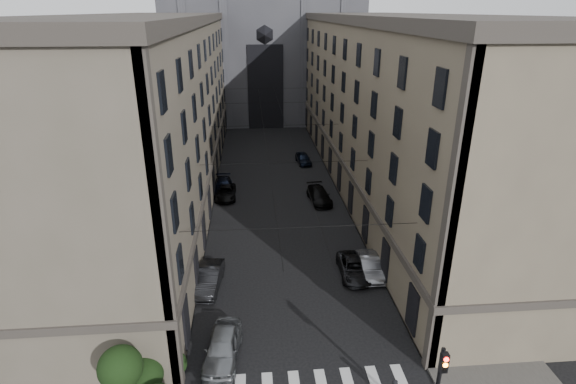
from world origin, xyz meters
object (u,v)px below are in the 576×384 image
object	(u,v)px
car_right_near	(370,266)
car_left_midnear	(209,279)
gothic_tower	(262,18)
car_right_midfar	(319,195)
car_left_far	(223,186)
car_left_near	(223,347)
car_left_midfar	(226,192)
traffic_light_right	(439,382)
car_right_midnear	(354,268)
car_right_far	(303,158)

from	to	relation	value
car_right_near	car_left_midnear	bearing A→B (deg)	-174.97
gothic_tower	car_right_midfar	world-z (taller)	gothic_tower
car_left_midnear	gothic_tower	bearing A→B (deg)	90.60
car_right_near	car_right_midfar	size ratio (longest dim) A/B	0.87
gothic_tower	car_right_near	size ratio (longest dim) A/B	13.28
car_left_midnear	car_left_far	xyz separation A→B (m)	(0.12, 19.07, -0.07)
car_left_near	car_right_near	world-z (taller)	car_left_near
car_right_near	car_left_near	bearing A→B (deg)	-141.84
car_left_midnear	car_left_midfar	size ratio (longest dim) A/B	1.03
traffic_light_right	car_right_midnear	distance (m)	14.59
car_left_near	car_right_far	world-z (taller)	car_left_near
car_right_near	car_right_far	xyz separation A→B (m)	(-2.00, 27.65, -0.01)
car_right_midfar	car_right_far	distance (m)	13.09
car_left_midnear	car_right_near	bearing A→B (deg)	10.56
car_right_near	car_right_far	size ratio (longest dim) A/B	1.05
traffic_light_right	car_right_far	world-z (taller)	traffic_light_right
gothic_tower	car_left_midnear	size ratio (longest dim) A/B	11.96
traffic_light_right	car_left_near	bearing A→B (deg)	149.66
car_left_midfar	car_right_far	xyz separation A→B (m)	(9.89, 11.20, 0.06)
gothic_tower	car_left_far	xyz separation A→B (m)	(-6.08, -40.44, -17.07)
car_left_near	car_left_midnear	xyz separation A→B (m)	(-1.41, 7.45, -0.03)
car_left_midfar	car_right_midnear	size ratio (longest dim) A/B	0.98
car_right_midnear	car_right_midfar	xyz separation A→B (m)	(-0.54, 14.63, 0.07)
car_left_midnear	car_right_midnear	world-z (taller)	car_left_midnear
car_left_near	car_left_midfar	bearing A→B (deg)	98.68
car_left_midnear	car_left_far	distance (m)	19.07
traffic_light_right	car_left_midfar	xyz separation A→B (m)	(-11.29, 30.85, -2.64)
car_left_far	car_right_midfar	distance (m)	11.09
gothic_tower	car_left_far	world-z (taller)	gothic_tower
car_right_midfar	car_right_far	world-z (taller)	car_right_midfar
car_left_midnear	car_right_midfar	bearing A→B (deg)	62.06
car_left_midnear	car_right_near	xyz separation A→B (m)	(12.40, 0.87, -0.08)
car_left_midnear	car_right_midnear	size ratio (longest dim) A/B	1.01
traffic_light_right	car_right_near	size ratio (longest dim) A/B	1.19
car_right_near	car_right_midnear	size ratio (longest dim) A/B	0.91
gothic_tower	car_left_midfar	bearing A→B (deg)	-97.69
car_left_far	car_right_far	bearing A→B (deg)	40.83
car_left_midnear	car_right_midfar	distance (m)	18.72
car_right_far	car_left_near	bearing A→B (deg)	-109.57
car_left_near	car_right_midnear	distance (m)	12.75
car_left_midfar	car_left_far	size ratio (longest dim) A/B	0.94
car_left_midfar	car_left_far	distance (m)	1.79
gothic_tower	car_right_near	distance (m)	61.39
car_left_near	car_right_midnear	xyz separation A→B (m)	(9.72, 8.25, -0.16)
car_left_midfar	car_right_midnear	distance (m)	19.64
gothic_tower	car_right_midfar	bearing A→B (deg)	-84.30
car_right_midnear	car_right_midfar	distance (m)	14.64
traffic_light_right	car_left_near	world-z (taller)	traffic_light_right
gothic_tower	car_left_midnear	bearing A→B (deg)	-95.95
traffic_light_right	car_left_far	size ratio (longest dim) A/B	1.04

